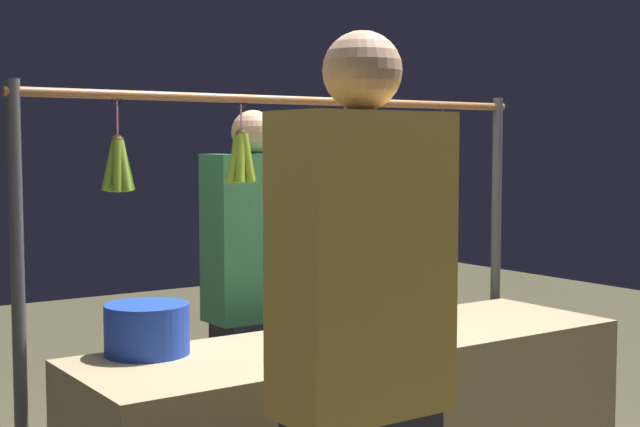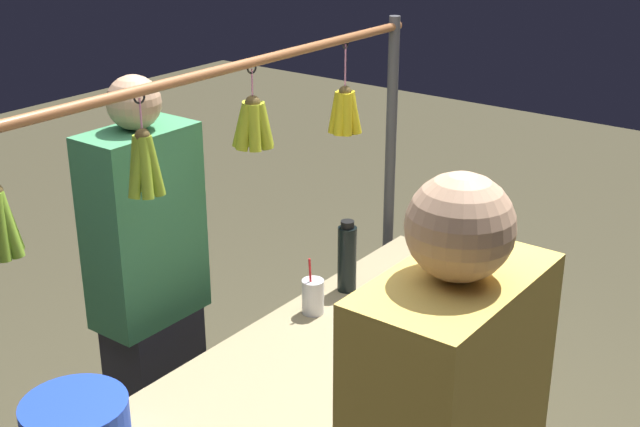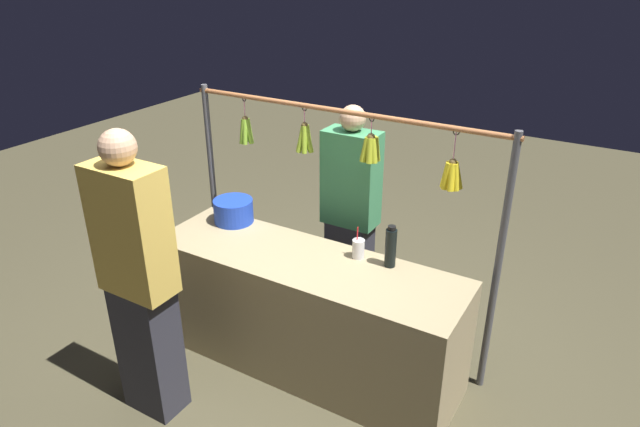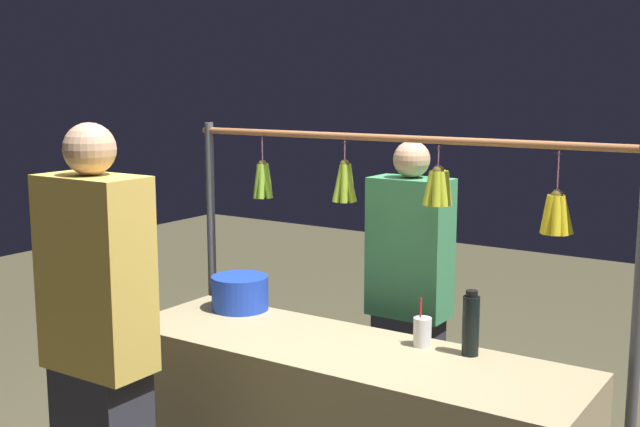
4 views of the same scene
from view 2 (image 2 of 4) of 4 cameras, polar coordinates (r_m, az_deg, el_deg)
name	(u,v)px [view 2 (image 2 of 4)]	position (r m, az deg, el deg)	size (l,w,h in m)	color
display_rack	(216,212)	(2.78, -6.92, 0.08)	(2.20, 0.13, 1.69)	#4C4C51
water_bottle	(347,257)	(3.08, 1.80, -2.92)	(0.07, 0.07, 0.27)	black
drink_cup	(313,296)	(2.95, -0.47, -5.50)	(0.08, 0.08, 0.21)	silver
vendor_person	(151,308)	(3.08, -11.13, -6.13)	(0.39, 0.21, 1.63)	#2D2D38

